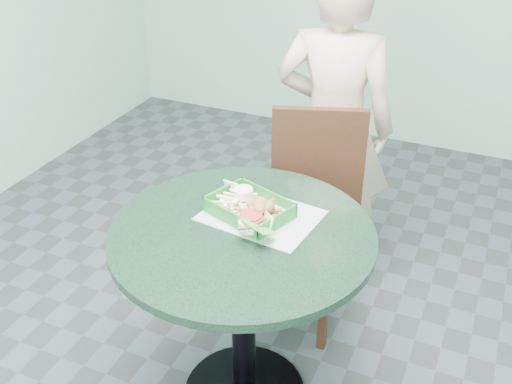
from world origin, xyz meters
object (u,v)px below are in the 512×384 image
at_px(diner_person, 334,129).
at_px(food_basket, 250,215).
at_px(sauce_ramekin, 238,199).
at_px(dining_chair, 309,204).
at_px(crab_sandwich, 264,212).
at_px(cafe_table, 243,277).

xyz_separation_m(diner_person, food_basket, (-0.04, -0.85, 0.03)).
bearing_deg(food_basket, sauce_ramekin, 153.60).
height_order(food_basket, sauce_ramekin, sauce_ramekin).
height_order(dining_chair, crab_sandwich, dining_chair).
relative_size(cafe_table, crab_sandwich, 6.64).
bearing_deg(food_basket, dining_chair, 85.04).
bearing_deg(dining_chair, sauce_ramekin, -120.62).
xyz_separation_m(dining_chair, crab_sandwich, (0.01, -0.52, 0.27)).
xyz_separation_m(diner_person, sauce_ramekin, (-0.09, -0.82, 0.06)).
distance_m(crab_sandwich, sauce_ramekin, 0.12).
distance_m(cafe_table, dining_chair, 0.61).
xyz_separation_m(dining_chair, sauce_ramekin, (-0.10, -0.48, 0.27)).
bearing_deg(sauce_ramekin, food_basket, -26.40).
relative_size(food_basket, crab_sandwich, 1.98).
bearing_deg(diner_person, food_basket, 81.28).
height_order(diner_person, food_basket, diner_person).
distance_m(diner_person, crab_sandwich, 0.86).
relative_size(dining_chair, crab_sandwich, 7.05).
bearing_deg(dining_chair, crab_sandwich, -107.46).
bearing_deg(crab_sandwich, food_basket, 168.49).
distance_m(dining_chair, food_basket, 0.56).
distance_m(cafe_table, sauce_ramekin, 0.27).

